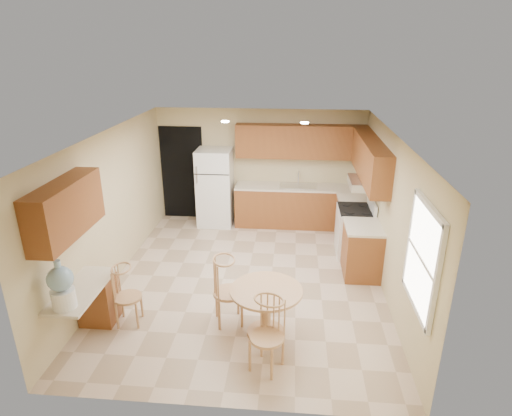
# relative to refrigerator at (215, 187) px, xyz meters

# --- Properties ---
(floor) EXTENTS (5.50, 5.50, 0.00)m
(floor) POSITION_rel_refrigerator_xyz_m (0.95, -2.40, -0.84)
(floor) COLOR #C5A98F
(floor) RESTS_ON ground
(ceiling) EXTENTS (4.50, 5.50, 0.02)m
(ceiling) POSITION_rel_refrigerator_xyz_m (0.95, -2.40, 1.66)
(ceiling) COLOR white
(ceiling) RESTS_ON wall_back
(wall_back) EXTENTS (4.50, 0.02, 2.50)m
(wall_back) POSITION_rel_refrigerator_xyz_m (0.95, 0.35, 0.41)
(wall_back) COLOR #C7B486
(wall_back) RESTS_ON floor
(wall_front) EXTENTS (4.50, 0.02, 2.50)m
(wall_front) POSITION_rel_refrigerator_xyz_m (0.95, -5.15, 0.41)
(wall_front) COLOR #C7B486
(wall_front) RESTS_ON floor
(wall_left) EXTENTS (0.02, 5.50, 2.50)m
(wall_left) POSITION_rel_refrigerator_xyz_m (-1.30, -2.40, 0.41)
(wall_left) COLOR #C7B486
(wall_left) RESTS_ON floor
(wall_right) EXTENTS (0.02, 5.50, 2.50)m
(wall_right) POSITION_rel_refrigerator_xyz_m (3.20, -2.40, 0.41)
(wall_right) COLOR #C7B486
(wall_right) RESTS_ON floor
(doorway) EXTENTS (0.90, 0.02, 2.10)m
(doorway) POSITION_rel_refrigerator_xyz_m (-0.80, 0.34, 0.21)
(doorway) COLOR black
(doorway) RESTS_ON floor
(base_cab_back) EXTENTS (2.75, 0.60, 0.87)m
(base_cab_back) POSITION_rel_refrigerator_xyz_m (1.83, 0.05, -0.41)
(base_cab_back) COLOR brown
(base_cab_back) RESTS_ON floor
(counter_back) EXTENTS (2.75, 0.63, 0.04)m
(counter_back) POSITION_rel_refrigerator_xyz_m (1.83, 0.05, 0.05)
(counter_back) COLOR beige
(counter_back) RESTS_ON base_cab_back
(base_cab_right_a) EXTENTS (0.60, 0.59, 0.87)m
(base_cab_right_a) POSITION_rel_refrigerator_xyz_m (2.90, -0.54, -0.41)
(base_cab_right_a) COLOR brown
(base_cab_right_a) RESTS_ON floor
(counter_right_a) EXTENTS (0.63, 0.59, 0.04)m
(counter_right_a) POSITION_rel_refrigerator_xyz_m (2.90, -0.54, 0.05)
(counter_right_a) COLOR beige
(counter_right_a) RESTS_ON base_cab_right_a
(base_cab_right_b) EXTENTS (0.60, 0.80, 0.87)m
(base_cab_right_b) POSITION_rel_refrigerator_xyz_m (2.90, -2.00, -0.41)
(base_cab_right_b) COLOR brown
(base_cab_right_b) RESTS_ON floor
(counter_right_b) EXTENTS (0.63, 0.80, 0.04)m
(counter_right_b) POSITION_rel_refrigerator_xyz_m (2.90, -2.00, 0.05)
(counter_right_b) COLOR beige
(counter_right_b) RESTS_ON base_cab_right_b
(upper_cab_back) EXTENTS (2.75, 0.33, 0.70)m
(upper_cab_back) POSITION_rel_refrigerator_xyz_m (1.83, 0.19, 1.01)
(upper_cab_back) COLOR brown
(upper_cab_back) RESTS_ON wall_back
(upper_cab_right) EXTENTS (0.33, 2.42, 0.70)m
(upper_cab_right) POSITION_rel_refrigerator_xyz_m (3.04, -1.19, 1.01)
(upper_cab_right) COLOR brown
(upper_cab_right) RESTS_ON wall_right
(upper_cab_left) EXTENTS (0.33, 1.40, 0.70)m
(upper_cab_left) POSITION_rel_refrigerator_xyz_m (-1.13, -4.00, 1.01)
(upper_cab_left) COLOR brown
(upper_cab_left) RESTS_ON wall_left
(sink) EXTENTS (0.78, 0.44, 0.01)m
(sink) POSITION_rel_refrigerator_xyz_m (1.80, 0.05, 0.07)
(sink) COLOR silver
(sink) RESTS_ON counter_back
(range_hood) EXTENTS (0.50, 0.76, 0.14)m
(range_hood) POSITION_rel_refrigerator_xyz_m (2.95, -1.22, 0.58)
(range_hood) COLOR silver
(range_hood) RESTS_ON upper_cab_right
(desk_pedestal) EXTENTS (0.48, 0.42, 0.72)m
(desk_pedestal) POSITION_rel_refrigerator_xyz_m (-1.05, -3.72, -0.48)
(desk_pedestal) COLOR brown
(desk_pedestal) RESTS_ON floor
(desk_top) EXTENTS (0.50, 1.20, 0.04)m
(desk_top) POSITION_rel_refrigerator_xyz_m (-1.05, -4.10, -0.09)
(desk_top) COLOR beige
(desk_top) RESTS_ON desk_pedestal
(window) EXTENTS (0.06, 1.12, 1.30)m
(window) POSITION_rel_refrigerator_xyz_m (3.18, -4.25, 0.66)
(window) COLOR white
(window) RESTS_ON wall_right
(can_light_a) EXTENTS (0.14, 0.14, 0.02)m
(can_light_a) POSITION_rel_refrigerator_xyz_m (0.45, -1.20, 1.64)
(can_light_a) COLOR white
(can_light_a) RESTS_ON ceiling
(can_light_b) EXTENTS (0.14, 0.14, 0.02)m
(can_light_b) POSITION_rel_refrigerator_xyz_m (1.85, -1.20, 1.64)
(can_light_b) COLOR white
(can_light_b) RESTS_ON ceiling
(refrigerator) EXTENTS (0.74, 0.72, 1.69)m
(refrigerator) POSITION_rel_refrigerator_xyz_m (0.00, 0.00, 0.00)
(refrigerator) COLOR white
(refrigerator) RESTS_ON floor
(stove) EXTENTS (0.65, 0.76, 1.09)m
(stove) POSITION_rel_refrigerator_xyz_m (2.88, -1.22, -0.37)
(stove) COLOR white
(stove) RESTS_ON floor
(dining_table) EXTENTS (0.98, 0.98, 0.72)m
(dining_table) POSITION_rel_refrigerator_xyz_m (1.37, -3.83, -0.37)
(dining_table) COLOR tan
(dining_table) RESTS_ON floor
(chair_table_a) EXTENTS (0.45, 0.58, 1.02)m
(chair_table_a) POSITION_rel_refrigerator_xyz_m (0.82, -3.67, -0.22)
(chair_table_a) COLOR tan
(chair_table_a) RESTS_ON floor
(chair_table_b) EXTENTS (0.42, 0.47, 0.96)m
(chair_table_b) POSITION_rel_refrigerator_xyz_m (1.42, -4.57, -0.26)
(chair_table_b) COLOR tan
(chair_table_b) RESTS_ON floor
(chair_desk) EXTENTS (0.39, 0.51, 0.89)m
(chair_desk) POSITION_rel_refrigerator_xyz_m (-0.60, -3.81, -0.30)
(chair_desk) COLOR tan
(chair_desk) RESTS_ON floor
(water_crock) EXTENTS (0.31, 0.31, 0.64)m
(water_crock) POSITION_rel_refrigerator_xyz_m (-1.05, -4.52, 0.21)
(water_crock) COLOR white
(water_crock) RESTS_ON desk_top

